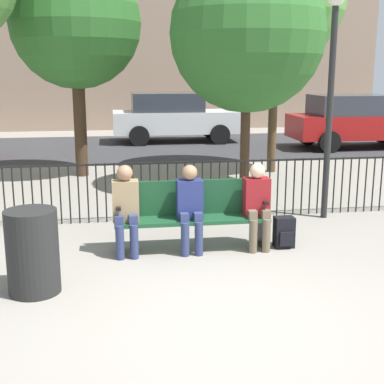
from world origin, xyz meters
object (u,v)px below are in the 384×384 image
(park_bench, at_px, (191,212))
(parked_car_0, at_px, (174,116))
(tree_1, at_px, (247,34))
(parked_car_2, at_px, (357,120))
(seated_person_2, at_px, (257,202))
(trash_bin, at_px, (33,252))
(seated_person_0, at_px, (126,205))
(seated_person_1, at_px, (190,204))
(tree_2, at_px, (75,23))
(backpack, at_px, (284,232))
(lamp_post, at_px, (332,69))

(park_bench, height_order, parked_car_0, parked_car_0)
(tree_1, xyz_separation_m, parked_car_2, (4.86, 5.30, -2.18))
(seated_person_2, height_order, trash_bin, seated_person_2)
(seated_person_0, bearing_deg, seated_person_1, -0.08)
(park_bench, height_order, tree_1, tree_1)
(tree_1, xyz_separation_m, trash_bin, (-3.48, -4.58, -2.56))
(parked_car_0, distance_m, parked_car_2, 5.83)
(seated_person_2, relative_size, parked_car_2, 0.28)
(tree_2, bearing_deg, seated_person_2, -65.04)
(tree_1, height_order, trash_bin, tree_1)
(seated_person_2, height_order, tree_1, tree_1)
(seated_person_2, height_order, tree_2, tree_2)
(seated_person_0, bearing_deg, tree_1, 55.07)
(seated_person_2, relative_size, trash_bin, 1.26)
(seated_person_2, height_order, parked_car_0, parked_car_0)
(parked_car_0, bearing_deg, seated_person_2, -90.94)
(parked_car_2, bearing_deg, backpack, -120.39)
(seated_person_0, relative_size, trash_bin, 1.28)
(park_bench, bearing_deg, backpack, -6.92)
(tree_2, xyz_separation_m, parked_car_0, (2.76, 5.51, -2.50))
(tree_1, relative_size, parked_car_2, 1.07)
(seated_person_0, distance_m, parked_car_0, 11.22)
(backpack, relative_size, tree_2, 0.09)
(park_bench, height_order, parked_car_2, parked_car_2)
(park_bench, height_order, trash_bin, trash_bin)
(lamp_post, relative_size, trash_bin, 3.87)
(tree_2, height_order, parked_car_0, tree_2)
(seated_person_0, height_order, seated_person_1, seated_person_0)
(seated_person_2, bearing_deg, lamp_post, 41.53)
(seated_person_0, bearing_deg, park_bench, 8.64)
(backpack, bearing_deg, seated_person_1, 179.15)
(parked_car_0, relative_size, parked_car_2, 1.00)
(seated_person_1, relative_size, tree_1, 0.26)
(seated_person_1, distance_m, parked_car_0, 11.11)
(park_bench, relative_size, parked_car_2, 0.49)
(lamp_post, bearing_deg, trash_bin, -150.69)
(park_bench, distance_m, trash_bin, 2.25)
(tree_1, bearing_deg, tree_2, 148.26)
(backpack, bearing_deg, seated_person_2, 177.18)
(seated_person_0, relative_size, parked_car_2, 0.28)
(seated_person_0, xyz_separation_m, tree_1, (2.45, 3.51, 2.36))
(park_bench, bearing_deg, parked_car_2, 53.44)
(parked_car_2, bearing_deg, seated_person_0, -129.67)
(tree_1, bearing_deg, seated_person_1, -114.69)
(tree_2, bearing_deg, parked_car_0, 63.36)
(seated_person_2, bearing_deg, seated_person_1, 179.99)
(seated_person_2, height_order, backpack, seated_person_2)
(seated_person_2, relative_size, lamp_post, 0.33)
(trash_bin, bearing_deg, park_bench, 32.30)
(lamp_post, relative_size, parked_car_0, 0.85)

